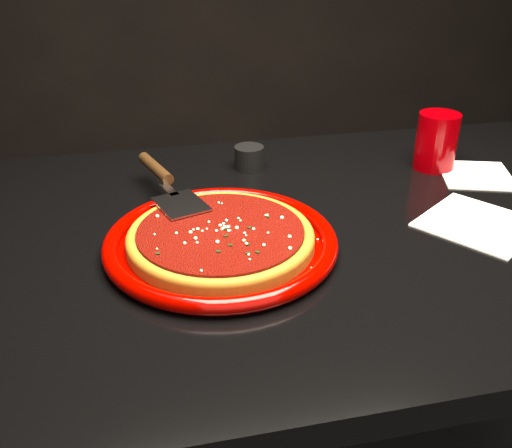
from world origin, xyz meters
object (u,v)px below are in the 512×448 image
(pizza_server, at_px, (168,183))
(ramekin, at_px, (249,157))
(table, at_px, (316,392))
(plate, at_px, (221,242))
(cup, at_px, (436,141))

(pizza_server, relative_size, ramekin, 5.11)
(pizza_server, bearing_deg, table, -42.59)
(plate, bearing_deg, cup, 25.67)
(plate, distance_m, pizza_server, 0.18)
(table, distance_m, plate, 0.43)
(table, xyz_separation_m, cup, (0.28, 0.17, 0.43))
(pizza_server, xyz_separation_m, cup, (0.52, 0.06, 0.01))
(table, distance_m, pizza_server, 0.50)
(cup, distance_m, ramekin, 0.36)
(plate, xyz_separation_m, ramekin, (0.11, 0.30, 0.01))
(plate, relative_size, pizza_server, 1.18)
(table, height_order, ramekin, ramekin)
(plate, relative_size, ramekin, 6.02)
(pizza_server, relative_size, cup, 2.68)
(table, bearing_deg, ramekin, 107.51)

